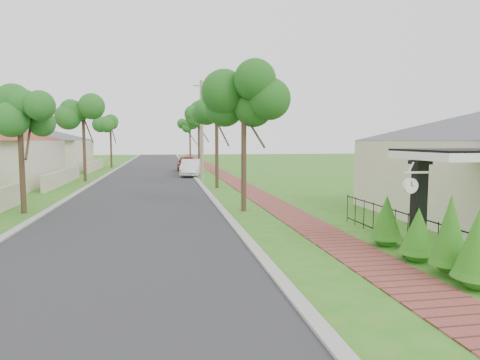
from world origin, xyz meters
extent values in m
plane|color=#2B771C|center=(0.00, 0.00, 0.00)|extent=(160.00, 160.00, 0.00)
cube|color=#28282B|center=(-3.00, 20.00, 0.00)|extent=(7.00, 120.00, 0.02)
cube|color=#9E9E99|center=(0.65, 20.00, 0.00)|extent=(0.30, 120.00, 0.10)
cube|color=#9E9E99|center=(-6.65, 20.00, 0.00)|extent=(0.30, 120.00, 0.10)
cube|color=brown|center=(3.25, 20.00, 0.00)|extent=(1.50, 120.00, 0.03)
cube|color=white|center=(5.85, -1.00, 2.62)|extent=(2.90, 2.60, 0.20)
cube|color=black|center=(5.85, -1.00, 2.75)|extent=(2.90, 2.60, 0.06)
cube|color=black|center=(4.55, -1.00, 1.26)|extent=(0.30, 0.30, 2.52)
cube|color=black|center=(4.55, -1.00, 0.12)|extent=(0.48, 0.48, 0.24)
cube|color=black|center=(4.55, -1.00, 2.46)|extent=(0.42, 0.42, 0.10)
cube|color=black|center=(4.90, 0.00, 0.95)|extent=(0.03, 8.00, 0.03)
cube|color=black|center=(4.90, 0.00, 0.15)|extent=(0.03, 8.00, 0.03)
cylinder|color=black|center=(4.90, -2.67, 0.50)|extent=(0.02, 0.02, 1.00)
cylinder|color=black|center=(4.90, -2.00, 0.50)|extent=(0.02, 0.02, 1.00)
cylinder|color=black|center=(4.90, -1.33, 0.50)|extent=(0.02, 0.02, 1.00)
cylinder|color=black|center=(4.90, -0.67, 0.50)|extent=(0.02, 0.02, 1.00)
cylinder|color=black|center=(4.90, 0.00, 0.50)|extent=(0.02, 0.02, 1.00)
cylinder|color=black|center=(4.90, 0.67, 0.50)|extent=(0.02, 0.02, 1.00)
cylinder|color=black|center=(4.90, 1.33, 0.50)|extent=(0.02, 0.02, 1.00)
cylinder|color=black|center=(4.90, 2.00, 0.50)|extent=(0.02, 0.02, 1.00)
cylinder|color=black|center=(4.90, 2.67, 0.50)|extent=(0.02, 0.02, 1.00)
cylinder|color=black|center=(4.90, 3.33, 0.50)|extent=(0.02, 0.02, 1.00)
cylinder|color=black|center=(4.90, 4.00, 0.50)|extent=(0.02, 0.02, 1.00)
cylinder|color=#382619|center=(1.50, 16.00, 2.27)|extent=(0.22, 0.22, 4.55)
sphere|color=#16541A|center=(1.50, 16.00, 4.68)|extent=(1.70, 1.70, 1.70)
cylinder|color=#382619|center=(1.50, 30.00, 2.45)|extent=(0.22, 0.22, 4.90)
sphere|color=#16541A|center=(1.50, 30.00, 5.04)|extent=(1.70, 1.70, 1.70)
cylinder|color=#382619|center=(1.50, 44.00, 2.10)|extent=(0.22, 0.22, 4.20)
sphere|color=#16541A|center=(1.50, 44.00, 4.32)|extent=(1.70, 1.70, 1.70)
cylinder|color=#382619|center=(-7.50, 8.00, 1.92)|extent=(0.22, 0.22, 3.85)
sphere|color=#16541A|center=(-7.50, 8.00, 3.96)|extent=(1.60, 1.60, 1.60)
cylinder|color=#382619|center=(-7.50, 22.00, 2.45)|extent=(0.22, 0.22, 4.90)
sphere|color=#16541A|center=(-7.50, 22.00, 5.04)|extent=(1.70, 1.70, 1.70)
cylinder|color=#382619|center=(-7.50, 38.00, 2.27)|extent=(0.22, 0.22, 4.55)
sphere|color=#16541A|center=(-7.50, 38.00, 4.68)|extent=(1.70, 1.70, 1.70)
sphere|color=#1E6714|center=(4.45, -3.24, 0.35)|extent=(0.77, 0.77, 0.77)
cone|color=#1E6714|center=(4.45, -3.24, 1.00)|extent=(0.88, 0.88, 1.30)
sphere|color=#1E6714|center=(4.45, -2.38, 0.39)|extent=(0.67, 0.67, 0.67)
cone|color=#1E6714|center=(4.45, -2.38, 1.11)|extent=(0.76, 0.76, 1.44)
sphere|color=#1E6714|center=(4.45, -1.19, 0.29)|extent=(0.73, 0.73, 0.73)
cone|color=#1E6714|center=(4.45, -1.19, 0.82)|extent=(0.83, 0.83, 1.06)
sphere|color=#1E6714|center=(4.45, 0.36, 0.31)|extent=(0.72, 0.72, 0.72)
cone|color=#1E6714|center=(4.45, 0.36, 0.89)|extent=(0.82, 0.82, 1.15)
cube|color=#BFB299|center=(-8.60, 20.00, 0.50)|extent=(0.25, 10.00, 1.00)
cube|color=beige|center=(-15.00, 34.00, 1.50)|extent=(11.00, 10.00, 3.00)
pyramid|color=#4C4C51|center=(-15.00, 34.00, 3.80)|extent=(15.56, 15.56, 1.60)
cube|color=#BFB299|center=(-8.60, 34.00, 0.50)|extent=(0.25, 10.00, 1.00)
imported|color=maroon|center=(0.40, 30.50, 0.75)|extent=(1.93, 4.45, 1.50)
imported|color=white|center=(0.40, 25.01, 0.70)|extent=(2.04, 4.42, 1.40)
cylinder|color=#382619|center=(1.55, 7.00, 2.32)|extent=(0.22, 0.22, 4.63)
sphere|color=#22611C|center=(1.55, 7.00, 4.77)|extent=(2.31, 2.31, 2.31)
cylinder|color=gray|center=(0.90, 19.84, 3.61)|extent=(0.24, 0.24, 7.22)
cube|color=gray|center=(0.90, 19.84, 6.82)|extent=(1.20, 0.08, 0.08)
cube|color=white|center=(4.19, -1.40, 2.24)|extent=(0.62, 0.05, 0.05)
cylinder|color=white|center=(4.05, -1.40, 2.10)|extent=(0.02, 0.02, 0.27)
cylinder|color=white|center=(4.05, -1.40, 1.92)|extent=(0.37, 0.10, 0.37)
cylinder|color=white|center=(4.05, -1.45, 1.92)|extent=(0.32, 0.01, 0.32)
cylinder|color=white|center=(4.05, -1.34, 1.92)|extent=(0.32, 0.01, 0.32)
cube|color=black|center=(4.05, -1.46, 1.98)|extent=(0.02, 0.01, 0.12)
cube|color=black|center=(4.09, -1.46, 1.92)|extent=(0.08, 0.01, 0.02)
camera|label=1|loc=(-1.75, -10.72, 3.01)|focal=32.00mm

